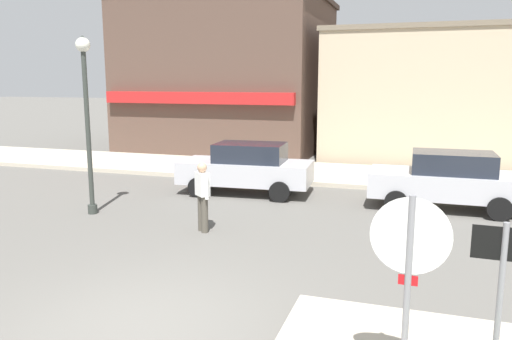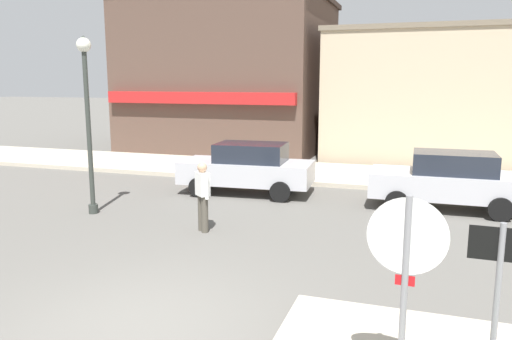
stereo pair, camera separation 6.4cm
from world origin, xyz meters
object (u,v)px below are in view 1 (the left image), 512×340
object	(u,v)px
one_way_sign	(500,297)
parked_car_second	(447,180)
stop_sign	(409,269)
pedestrian_crossing_near	(203,195)
lamp_post	(86,100)
parked_car_nearest	(247,167)

from	to	relation	value
one_way_sign	parked_car_second	size ratio (longest dim) A/B	0.52
stop_sign	pedestrian_crossing_near	xyz separation A→B (m)	(-4.59, 5.01, -0.65)
one_way_sign	pedestrian_crossing_near	world-z (taller)	one_way_sign
lamp_post	parked_car_second	world-z (taller)	lamp_post
lamp_post	one_way_sign	bearing A→B (deg)	-32.16
parked_car_nearest	stop_sign	bearing A→B (deg)	-61.48
parked_car_nearest	pedestrian_crossing_near	world-z (taller)	pedestrian_crossing_near
stop_sign	lamp_post	distance (m)	9.84
parked_car_second	pedestrian_crossing_near	bearing A→B (deg)	-144.01
stop_sign	parked_car_second	xyz separation A→B (m)	(0.83, 8.95, -0.71)
stop_sign	parked_car_second	bearing A→B (deg)	84.69
stop_sign	lamp_post	world-z (taller)	lamp_post
parked_car_second	lamp_post	bearing A→B (deg)	-158.97
one_way_sign	parked_car_nearest	size ratio (longest dim) A/B	0.51
one_way_sign	parked_car_second	distance (m)	8.98
stop_sign	parked_car_second	distance (m)	9.01
parked_car_nearest	pedestrian_crossing_near	distance (m)	4.06
one_way_sign	stop_sign	bearing A→B (deg)	179.02
one_way_sign	pedestrian_crossing_near	xyz separation A→B (m)	(-5.46, 5.03, -0.46)
parked_car_second	pedestrian_crossing_near	xyz separation A→B (m)	(-5.42, -3.94, 0.06)
stop_sign	parked_car_nearest	world-z (taller)	stop_sign
stop_sign	parked_car_nearest	xyz separation A→B (m)	(-4.92, 9.06, -0.71)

